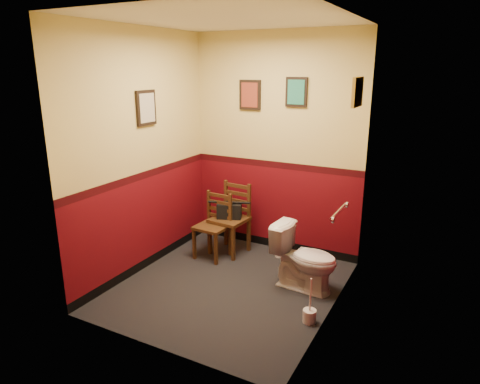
# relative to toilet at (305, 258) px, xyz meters

# --- Properties ---
(floor) EXTENTS (2.20, 2.40, 0.00)m
(floor) POSITION_rel_toilet_xyz_m (-0.72, -0.35, -0.34)
(floor) COLOR black
(floor) RESTS_ON ground
(ceiling) EXTENTS (2.20, 2.40, 0.00)m
(ceiling) POSITION_rel_toilet_xyz_m (-0.72, -0.35, 2.36)
(ceiling) COLOR silver
(ceiling) RESTS_ON ground
(wall_back) EXTENTS (2.20, 0.00, 2.70)m
(wall_back) POSITION_rel_toilet_xyz_m (-0.72, 0.85, 1.01)
(wall_back) COLOR #570810
(wall_back) RESTS_ON ground
(wall_front) EXTENTS (2.20, 0.00, 2.70)m
(wall_front) POSITION_rel_toilet_xyz_m (-0.72, -1.55, 1.01)
(wall_front) COLOR #570810
(wall_front) RESTS_ON ground
(wall_left) EXTENTS (0.00, 2.40, 2.70)m
(wall_left) POSITION_rel_toilet_xyz_m (-1.82, -0.35, 1.01)
(wall_left) COLOR #570810
(wall_left) RESTS_ON ground
(wall_right) EXTENTS (0.00, 2.40, 2.70)m
(wall_right) POSITION_rel_toilet_xyz_m (0.38, -0.35, 1.01)
(wall_right) COLOR #570810
(wall_right) RESTS_ON ground
(grab_bar) EXTENTS (0.05, 0.56, 0.06)m
(grab_bar) POSITION_rel_toilet_xyz_m (0.35, -0.10, 0.61)
(grab_bar) COLOR silver
(grab_bar) RESTS_ON wall_right
(framed_print_back_a) EXTENTS (0.28, 0.04, 0.36)m
(framed_print_back_a) POSITION_rel_toilet_xyz_m (-1.07, 0.83, 1.61)
(framed_print_back_a) COLOR black
(framed_print_back_a) RESTS_ON wall_back
(framed_print_back_b) EXTENTS (0.26, 0.04, 0.34)m
(framed_print_back_b) POSITION_rel_toilet_xyz_m (-0.47, 0.83, 1.66)
(framed_print_back_b) COLOR black
(framed_print_back_b) RESTS_ON wall_back
(framed_print_left) EXTENTS (0.04, 0.30, 0.38)m
(framed_print_left) POSITION_rel_toilet_xyz_m (-1.80, -0.25, 1.51)
(framed_print_left) COLOR black
(framed_print_left) RESTS_ON wall_left
(framed_print_right) EXTENTS (0.04, 0.34, 0.28)m
(framed_print_right) POSITION_rel_toilet_xyz_m (0.36, 0.25, 1.71)
(framed_print_right) COLOR olive
(framed_print_right) RESTS_ON wall_right
(toilet) EXTENTS (0.73, 0.44, 0.69)m
(toilet) POSITION_rel_toilet_xyz_m (0.00, 0.00, 0.00)
(toilet) COLOR white
(toilet) RESTS_ON floor
(toilet_brush) EXTENTS (0.12, 0.12, 0.45)m
(toilet_brush) POSITION_rel_toilet_xyz_m (0.26, -0.59, -0.27)
(toilet_brush) COLOR silver
(toilet_brush) RESTS_ON floor
(chair_left) EXTENTS (0.39, 0.39, 0.80)m
(chair_left) POSITION_rel_toilet_xyz_m (-1.27, 0.25, 0.06)
(chair_left) COLOR #4F3117
(chair_left) RESTS_ON floor
(chair_right) EXTENTS (0.45, 0.45, 0.89)m
(chair_right) POSITION_rel_toilet_xyz_m (-1.15, 0.48, 0.10)
(chair_right) COLOR #4F3117
(chair_right) RESTS_ON floor
(handbag) EXTENTS (0.33, 0.25, 0.22)m
(handbag) POSITION_rel_toilet_xyz_m (-1.15, 0.44, 0.22)
(handbag) COLOR black
(handbag) RESTS_ON chair_right
(tp_stack) EXTENTS (0.22, 0.12, 0.19)m
(tp_stack) POSITION_rel_toilet_xyz_m (-0.48, 0.60, -0.26)
(tp_stack) COLOR silver
(tp_stack) RESTS_ON floor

